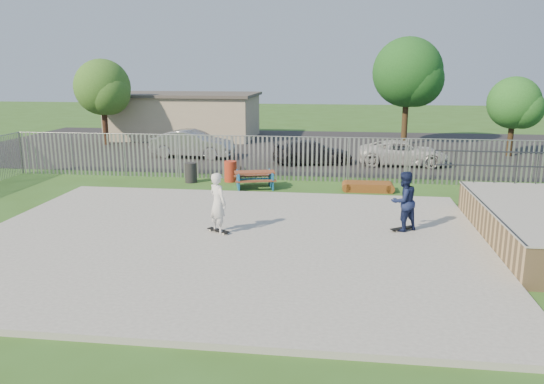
# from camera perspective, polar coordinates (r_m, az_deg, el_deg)

# --- Properties ---
(ground) EXTENTS (120.00, 120.00, 0.00)m
(ground) POSITION_cam_1_polar(r_m,az_deg,el_deg) (15.68, -5.01, -5.47)
(ground) COLOR #335B1F
(ground) RESTS_ON ground
(concrete_slab) EXTENTS (15.00, 12.00, 0.15)m
(concrete_slab) POSITION_cam_1_polar(r_m,az_deg,el_deg) (15.66, -5.02, -5.21)
(concrete_slab) COLOR gray
(concrete_slab) RESTS_ON ground
(fence) EXTENTS (26.04, 16.02, 2.00)m
(fence) POSITION_cam_1_polar(r_m,az_deg,el_deg) (19.63, 0.64, 1.45)
(fence) COLOR gray
(fence) RESTS_ON ground
(picnic_table) EXTENTS (2.00, 1.78, 0.72)m
(picnic_table) POSITION_cam_1_polar(r_m,az_deg,el_deg) (22.54, -1.89, 1.35)
(picnic_table) COLOR brown
(picnic_table) RESTS_ON ground
(funbox) EXTENTS (1.79, 0.91, 0.36)m
(funbox) POSITION_cam_1_polar(r_m,az_deg,el_deg) (22.39, 10.26, 0.57)
(funbox) COLOR brown
(funbox) RESTS_ON ground
(trash_bin_red) EXTENTS (0.56, 0.56, 0.93)m
(trash_bin_red) POSITION_cam_1_polar(r_m,az_deg,el_deg) (23.86, -4.49, 2.22)
(trash_bin_red) COLOR #AB2F1A
(trash_bin_red) RESTS_ON ground
(trash_bin_grey) EXTENTS (0.53, 0.53, 0.89)m
(trash_bin_grey) POSITION_cam_1_polar(r_m,az_deg,el_deg) (23.90, -8.72, 2.08)
(trash_bin_grey) COLOR #242426
(trash_bin_grey) RESTS_ON ground
(parking_lot) EXTENTS (40.00, 18.00, 0.02)m
(parking_lot) POSITION_cam_1_polar(r_m,az_deg,el_deg) (34.02, 1.84, 4.81)
(parking_lot) COLOR black
(parking_lot) RESTS_ON ground
(car_silver) EXTENTS (4.83, 2.09, 1.55)m
(car_silver) POSITION_cam_1_polar(r_m,az_deg,el_deg) (30.45, -8.55, 5.15)
(car_silver) COLOR #9FA0A4
(car_silver) RESTS_ON parking_lot
(car_dark) EXTENTS (4.50, 2.59, 1.23)m
(car_dark) POSITION_cam_1_polar(r_m,az_deg,el_deg) (28.15, 4.36, 4.28)
(car_dark) COLOR black
(car_dark) RESTS_ON parking_lot
(car_white) EXTENTS (4.63, 2.20, 1.28)m
(car_white) POSITION_cam_1_polar(r_m,az_deg,el_deg) (28.55, 13.91, 4.10)
(car_white) COLOR silver
(car_white) RESTS_ON parking_lot
(building) EXTENTS (10.40, 6.40, 3.20)m
(building) POSITION_cam_1_polar(r_m,az_deg,el_deg) (39.29, -9.36, 8.13)
(building) COLOR #B5A78B
(building) RESTS_ON ground
(tree_left) EXTENTS (3.60, 3.60, 5.56)m
(tree_left) POSITION_cam_1_polar(r_m,az_deg,el_deg) (36.61, -17.77, 10.66)
(tree_left) COLOR #3C2418
(tree_left) RESTS_ON ground
(tree_mid) EXTENTS (4.51, 4.51, 6.96)m
(tree_mid) POSITION_cam_1_polar(r_m,az_deg,el_deg) (36.28, 14.38, 12.35)
(tree_mid) COLOR #43311B
(tree_mid) RESTS_ON ground
(tree_right) EXTENTS (2.94, 2.94, 4.53)m
(tree_right) POSITION_cam_1_polar(r_m,az_deg,el_deg) (33.30, 24.59, 8.70)
(tree_right) COLOR #382816
(tree_right) RESTS_ON ground
(skateboard_a) EXTENTS (0.77, 0.62, 0.08)m
(skateboard_a) POSITION_cam_1_polar(r_m,az_deg,el_deg) (16.77, 13.80, -3.88)
(skateboard_a) COLOR black
(skateboard_a) RESTS_ON concrete_slab
(skateboard_b) EXTENTS (0.79, 0.59, 0.08)m
(skateboard_b) POSITION_cam_1_polar(r_m,az_deg,el_deg) (16.17, -5.77, -4.19)
(skateboard_b) COLOR black
(skateboard_b) RESTS_ON concrete_slab
(skater_navy) EXTENTS (1.13, 1.08, 1.84)m
(skater_navy) POSITION_cam_1_polar(r_m,az_deg,el_deg) (16.54, 13.97, -0.96)
(skater_navy) COLOR #161F45
(skater_navy) RESTS_ON concrete_slab
(skater_white) EXTENTS (0.79, 0.77, 1.84)m
(skater_white) POSITION_cam_1_polar(r_m,az_deg,el_deg) (15.93, -5.85, -1.17)
(skater_white) COLOR white
(skater_white) RESTS_ON concrete_slab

